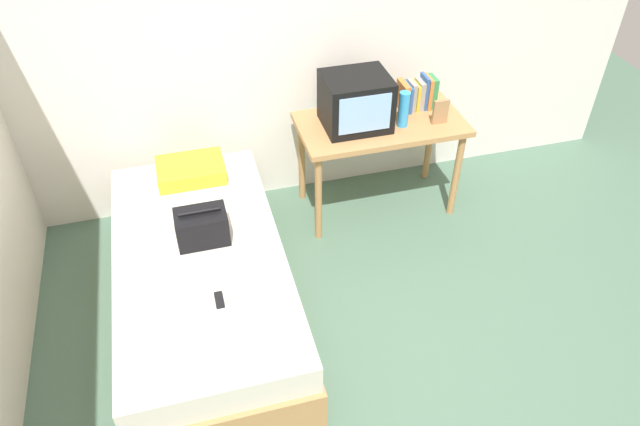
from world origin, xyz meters
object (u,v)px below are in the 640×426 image
(desk, at_px, (380,133))
(pillow, at_px, (191,170))
(tv, at_px, (356,101))
(handbag, at_px, (202,227))
(bed, at_px, (204,283))
(book_row, at_px, (417,94))
(water_bottle, at_px, (404,109))
(magazine, at_px, (183,313))
(picture_frame, at_px, (440,112))
(folded_towel, at_px, (234,327))
(remote_dark, at_px, (220,303))

(desk, bearing_deg, pillow, 179.16)
(tv, xyz_separation_m, handbag, (-1.14, -0.65, -0.30))
(bed, xyz_separation_m, book_row, (1.69, 0.86, 0.60))
(desk, height_order, water_bottle, water_bottle)
(tv, height_order, handbag, tv)
(bed, distance_m, magazine, 0.53)
(bed, xyz_separation_m, handbag, (0.05, 0.10, 0.36))
(tv, bearing_deg, picture_frame, -13.43)
(tv, height_order, folded_towel, tv)
(water_bottle, bearing_deg, tv, 163.13)
(desk, xyz_separation_m, pillow, (-1.34, 0.02, -0.08))
(handbag, bearing_deg, folded_towel, -84.91)
(handbag, distance_m, remote_dark, 0.54)
(bed, bearing_deg, pillow, 86.75)
(desk, relative_size, book_row, 4.48)
(pillow, xyz_separation_m, magazine, (-0.17, -1.20, -0.05))
(book_row, distance_m, remote_dark, 2.10)
(remote_dark, bearing_deg, book_row, 38.64)
(folded_towel, bearing_deg, tv, 52.06)
(water_bottle, relative_size, magazine, 0.87)
(water_bottle, height_order, book_row, water_bottle)
(desk, relative_size, pillow, 2.61)
(tv, xyz_separation_m, pillow, (-1.15, 0.01, -0.35))
(handbag, bearing_deg, magazine, -107.80)
(bed, distance_m, desk, 1.62)
(tv, bearing_deg, folded_towel, -127.94)
(bed, bearing_deg, desk, 28.16)
(water_bottle, bearing_deg, pillow, 175.96)
(handbag, relative_size, magazine, 1.03)
(handbag, height_order, remote_dark, handbag)
(picture_frame, height_order, magazine, picture_frame)
(magazine, bearing_deg, remote_dark, 1.90)
(magazine, bearing_deg, handbag, 72.20)
(water_bottle, relative_size, handbag, 0.84)
(picture_frame, xyz_separation_m, magazine, (-1.89, -1.06, -0.31))
(pillow, bearing_deg, bed, -93.25)
(bed, relative_size, handbag, 6.67)
(book_row, height_order, picture_frame, book_row)
(bed, height_order, pillow, pillow)
(bed, relative_size, desk, 1.72)
(book_row, distance_m, picture_frame, 0.25)
(picture_frame, xyz_separation_m, folded_towel, (-1.65, -1.25, -0.28))
(tv, relative_size, handbag, 1.47)
(tv, bearing_deg, handbag, -150.38)
(book_row, height_order, pillow, book_row)
(desk, height_order, book_row, book_row)
(handbag, height_order, magazine, handbag)
(bed, bearing_deg, tv, 32.21)
(bed, height_order, book_row, book_row)
(pillow, distance_m, folded_towel, 1.39)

